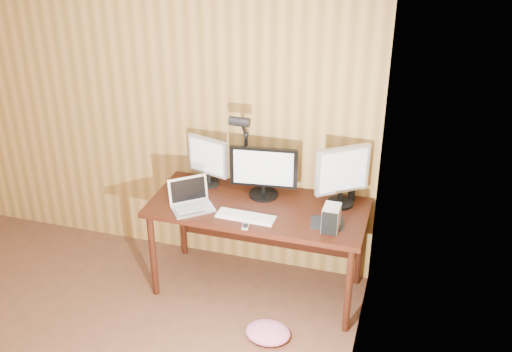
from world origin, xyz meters
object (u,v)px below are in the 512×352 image
at_px(monitor_left, 208,160).
at_px(desk, 261,215).
at_px(monitor_right, 342,174).
at_px(mouse, 327,220).
at_px(laptop, 191,200).
at_px(desk_lamp, 243,140).
at_px(monitor_center, 264,171).
at_px(speaker, 352,192).
at_px(hard_drive, 331,218).
at_px(keyboard, 246,216).
at_px(phone, 245,226).

bearing_deg(monitor_left, desk, -0.77).
xyz_separation_m(monitor_right, mouse, (-0.04, -0.29, -0.23)).
distance_m(laptop, mouse, 1.00).
bearing_deg(desk_lamp, monitor_center, -6.82).
bearing_deg(speaker, monitor_center, -169.02).
bearing_deg(hard_drive, desk_lamp, 152.33).
xyz_separation_m(monitor_left, desk_lamp, (0.28, 0.01, 0.20)).
distance_m(monitor_left, hard_drive, 1.11).
height_order(monitor_right, desk_lamp, desk_lamp).
height_order(monitor_center, monitor_left, monitor_center).
xyz_separation_m(monitor_left, mouse, (1.00, -0.31, -0.19)).
distance_m(hard_drive, speaker, 0.46).
distance_m(desk, keyboard, 0.29).
bearing_deg(speaker, mouse, -106.30).
distance_m(monitor_center, phone, 0.50).
xyz_separation_m(desk, keyboard, (-0.04, -0.26, 0.13)).
bearing_deg(keyboard, desk, 84.02).
xyz_separation_m(laptop, speaker, (1.11, 0.43, 0.01)).
bearing_deg(keyboard, desk_lamp, 111.50).
xyz_separation_m(monitor_center, mouse, (0.53, -0.25, -0.18)).
bearing_deg(monitor_left, hard_drive, -4.13).
height_order(keyboard, speaker, speaker).
bearing_deg(keyboard, monitor_right, 33.58).
xyz_separation_m(desk, laptop, (-0.47, -0.22, 0.17)).
xyz_separation_m(phone, desk_lamp, (-0.18, 0.53, 0.40)).
bearing_deg(desk_lamp, hard_drive, -13.93).
distance_m(monitor_center, keyboard, 0.40).
height_order(desk, mouse, mouse).
distance_m(laptop, hard_drive, 1.04).
height_order(mouse, speaker, speaker).
height_order(mouse, phone, mouse).
bearing_deg(desk, speaker, 18.14).
relative_size(desk, mouse, 14.89).
relative_size(monitor_center, speaker, 4.09).
bearing_deg(monitor_right, monitor_left, 142.81).
relative_size(desk, speaker, 12.93).
bearing_deg(hard_drive, desk, 157.03).
bearing_deg(desk, monitor_right, 11.71).
xyz_separation_m(monitor_left, phone, (0.46, -0.52, -0.20)).
xyz_separation_m(monitor_center, monitor_right, (0.58, 0.03, 0.05)).
xyz_separation_m(monitor_left, speaker, (1.11, 0.07, -0.15)).
distance_m(laptop, phone, 0.49).
bearing_deg(monitor_center, hard_drive, -36.93).
distance_m(phone, desk_lamp, 0.69).
height_order(monitor_center, hard_drive, monitor_center).
bearing_deg(keyboard, laptop, 176.65).
distance_m(monitor_left, laptop, 0.40).
bearing_deg(phone, monitor_right, 32.55).
relative_size(laptop, speaker, 2.98).
relative_size(laptop, mouse, 3.43).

